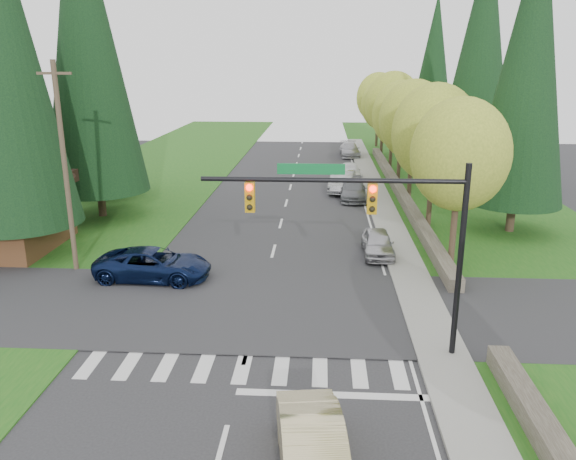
# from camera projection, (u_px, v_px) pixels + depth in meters

# --- Properties ---
(ground) EXTENTS (120.00, 120.00, 0.00)m
(ground) POSITION_uv_depth(u_px,v_px,m) (227.00, 428.00, 15.76)
(ground) COLOR #28282B
(ground) RESTS_ON ground
(grass_east) EXTENTS (14.00, 110.00, 0.06)m
(grass_east) POSITION_uv_depth(u_px,v_px,m) (492.00, 231.00, 34.14)
(grass_east) COLOR #1B5617
(grass_east) RESTS_ON ground
(grass_west) EXTENTS (14.00, 110.00, 0.06)m
(grass_west) POSITION_uv_depth(u_px,v_px,m) (76.00, 224.00, 35.63)
(grass_west) COLOR #1B5617
(grass_west) RESTS_ON ground
(cross_street) EXTENTS (120.00, 8.00, 0.10)m
(cross_street) POSITION_uv_depth(u_px,v_px,m) (258.00, 309.00, 23.41)
(cross_street) COLOR #28282B
(cross_street) RESTS_ON ground
(sidewalk_east) EXTENTS (1.80, 80.00, 0.13)m
(sidewalk_east) POSITION_uv_depth(u_px,v_px,m) (388.00, 220.00, 36.39)
(sidewalk_east) COLOR gray
(sidewalk_east) RESTS_ON ground
(curb_east) EXTENTS (0.20, 80.00, 0.13)m
(curb_east) POSITION_uv_depth(u_px,v_px,m) (375.00, 220.00, 36.44)
(curb_east) COLOR gray
(curb_east) RESTS_ON ground
(stone_wall_north) EXTENTS (0.70, 40.00, 0.70)m
(stone_wall_north) POSITION_uv_depth(u_px,v_px,m) (399.00, 190.00, 43.87)
(stone_wall_north) COLOR #4C4438
(stone_wall_north) RESTS_ON ground
(traffic_signal) EXTENTS (8.70, 0.37, 6.80)m
(traffic_signal) POSITION_uv_depth(u_px,v_px,m) (377.00, 217.00, 18.39)
(traffic_signal) COLOR black
(traffic_signal) RESTS_ON ground
(utility_pole) EXTENTS (1.60, 0.24, 10.00)m
(utility_pole) POSITION_uv_depth(u_px,v_px,m) (65.00, 167.00, 26.32)
(utility_pole) COLOR #473828
(utility_pole) RESTS_ON ground
(decid_tree_0) EXTENTS (4.80, 4.80, 8.37)m
(decid_tree_0) POSITION_uv_depth(u_px,v_px,m) (460.00, 155.00, 27.03)
(decid_tree_0) COLOR #38281C
(decid_tree_0) RESTS_ON ground
(decid_tree_1) EXTENTS (5.20, 5.20, 8.80)m
(decid_tree_1) POSITION_uv_depth(u_px,v_px,m) (435.00, 133.00, 33.66)
(decid_tree_1) COLOR #38281C
(decid_tree_1) RESTS_ON ground
(decid_tree_2) EXTENTS (5.00, 5.00, 8.82)m
(decid_tree_2) POSITION_uv_depth(u_px,v_px,m) (414.00, 120.00, 40.33)
(decid_tree_2) COLOR #38281C
(decid_tree_2) RESTS_ON ground
(decid_tree_3) EXTENTS (5.00, 5.00, 8.55)m
(decid_tree_3) POSITION_uv_depth(u_px,v_px,m) (402.00, 115.00, 47.10)
(decid_tree_3) COLOR #38281C
(decid_tree_3) RESTS_ON ground
(decid_tree_4) EXTENTS (5.40, 5.40, 9.18)m
(decid_tree_4) POSITION_uv_depth(u_px,v_px,m) (393.00, 104.00, 53.68)
(decid_tree_4) COLOR #38281C
(decid_tree_4) RESTS_ON ground
(decid_tree_5) EXTENTS (4.80, 4.80, 8.30)m
(decid_tree_5) POSITION_uv_depth(u_px,v_px,m) (383.00, 105.00, 60.54)
(decid_tree_5) COLOR #38281C
(decid_tree_5) RESTS_ON ground
(decid_tree_6) EXTENTS (5.20, 5.20, 8.86)m
(decid_tree_6) POSITION_uv_depth(u_px,v_px,m) (378.00, 98.00, 67.13)
(decid_tree_6) COLOR #38281C
(decid_tree_6) RESTS_ON ground
(conifer_w_c) EXTENTS (6.46, 6.46, 20.80)m
(conifer_w_c) POSITION_uv_depth(u_px,v_px,m) (86.00, 38.00, 34.28)
(conifer_w_c) COLOR #38281C
(conifer_w_c) RESTS_ON ground
(conifer_w_e) EXTENTS (5.78, 5.78, 18.80)m
(conifer_w_e) POSITION_uv_depth(u_px,v_px,m) (94.00, 57.00, 40.42)
(conifer_w_e) COLOR #38281C
(conifer_w_e) RESTS_ON ground
(conifer_e_a) EXTENTS (5.44, 5.44, 17.80)m
(conifer_e_a) POSITION_uv_depth(u_px,v_px,m) (529.00, 64.00, 31.29)
(conifer_e_a) COLOR #38281C
(conifer_e_a) RESTS_ON ground
(conifer_e_b) EXTENTS (6.12, 6.12, 19.80)m
(conifer_e_b) POSITION_uv_depth(u_px,v_px,m) (481.00, 51.00, 44.34)
(conifer_e_b) COLOR #38281C
(conifer_e_b) RESTS_ON ground
(conifer_e_c) EXTENTS (5.10, 5.10, 16.80)m
(conifer_e_c) POSITION_uv_depth(u_px,v_px,m) (434.00, 69.00, 58.22)
(conifer_e_c) COLOR #38281C
(conifer_e_c) RESTS_ON ground
(sedan_champagne) EXTENTS (2.18, 4.70, 1.49)m
(sedan_champagne) POSITION_uv_depth(u_px,v_px,m) (313.00, 452.00, 13.67)
(sedan_champagne) COLOR beige
(sedan_champagne) RESTS_ON ground
(suv_navy) EXTENTS (5.50, 2.74, 1.50)m
(suv_navy) POSITION_uv_depth(u_px,v_px,m) (153.00, 264.00, 26.37)
(suv_navy) COLOR #0B1638
(suv_navy) RESTS_ON ground
(parked_car_a) EXTENTS (1.59, 3.91, 1.33)m
(parked_car_a) POSITION_uv_depth(u_px,v_px,m) (378.00, 243.00, 29.78)
(parked_car_a) COLOR #B4B4B9
(parked_car_a) RESTS_ON ground
(parked_car_b) EXTENTS (2.00, 4.80, 1.39)m
(parked_car_b) POSITION_uv_depth(u_px,v_px,m) (353.00, 190.00, 42.06)
(parked_car_b) COLOR slate
(parked_car_b) RESTS_ON ground
(parked_car_c) EXTENTS (2.39, 5.20, 1.65)m
(parked_car_c) POSITION_uv_depth(u_px,v_px,m) (342.00, 181.00, 44.55)
(parked_car_c) COLOR #A1A1A6
(parked_car_c) RESTS_ON ground
(parked_car_d) EXTENTS (1.95, 4.19, 1.39)m
(parked_car_d) POSITION_uv_depth(u_px,v_px,m) (350.00, 171.00, 49.71)
(parked_car_d) COLOR white
(parked_car_d) RESTS_ON ground
(parked_car_e) EXTENTS (2.26, 5.14, 1.47)m
(parked_car_e) POSITION_uv_depth(u_px,v_px,m) (350.00, 150.00, 61.45)
(parked_car_e) COLOR #A9A9AE
(parked_car_e) RESTS_ON ground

